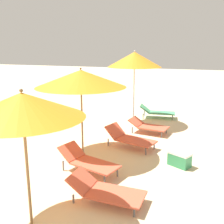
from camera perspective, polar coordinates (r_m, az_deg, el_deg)
The scene contains 9 objects.
umbrella_second at distance 4.44m, azimuth -18.60°, elevation 1.33°, with size 2.00×2.00×2.40m.
lounger_second_shoreside at distance 5.55m, azimuth -1.43°, elevation -16.37°, with size 1.52×0.67×0.52m.
umbrella_third at distance 7.34m, azimuth -6.65°, elevation 7.10°, with size 2.49×2.49×2.49m.
lounger_third_shoreside at distance 8.30m, azimuth 3.74°, elevation -5.51°, with size 1.66×1.00×0.63m.
lounger_third_inland at distance 6.67m, azimuth -5.19°, elevation -10.33°, with size 1.65×0.97×0.62m.
umbrella_farthest at distance 10.53m, azimuth 4.82°, elevation 11.08°, with size 2.11×2.11×2.92m.
lounger_farthest_shoreside at distance 11.89m, azimuth 9.54°, elevation 0.09°, with size 1.59×0.84×0.56m.
lounger_farthest_inland at distance 9.73m, azimuth 7.71°, elevation -2.93°, with size 1.44×0.83×0.50m.
cooler_box at distance 7.27m, azimuth 14.19°, elevation -9.71°, with size 0.64×0.53×0.38m.
Camera 1 is at (2.30, 0.32, 3.01)m, focal length 42.87 mm.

